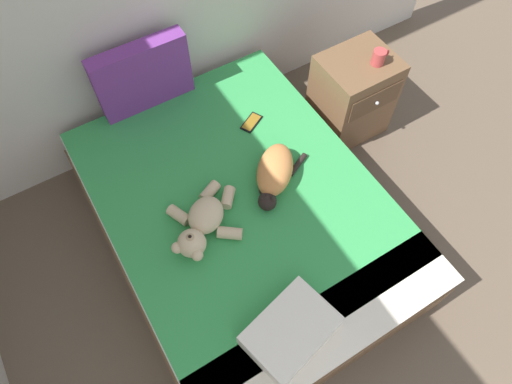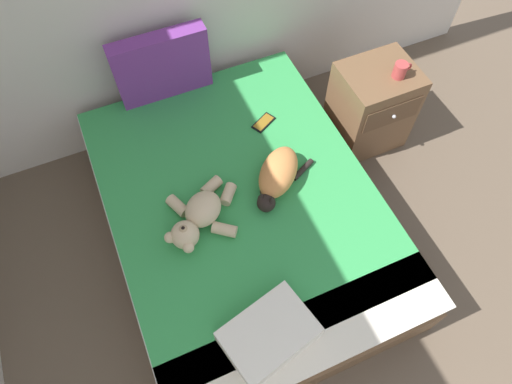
# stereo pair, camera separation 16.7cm
# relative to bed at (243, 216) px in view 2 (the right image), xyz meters

# --- Properties ---
(ground_plane) EXTENTS (9.92, 9.92, 0.00)m
(ground_plane) POSITION_rel_bed_xyz_m (0.36, -0.95, -0.22)
(ground_plane) COLOR brown
(bed) EXTENTS (1.46, 1.94, 0.45)m
(bed) POSITION_rel_bed_xyz_m (0.00, 0.00, 0.00)
(bed) COLOR brown
(bed) RESTS_ON ground_plane
(patterned_cushion) EXTENTS (0.57, 0.11, 0.42)m
(patterned_cushion) POSITION_rel_bed_xyz_m (-0.13, 0.90, 0.44)
(patterned_cushion) COLOR #72338C
(patterned_cushion) RESTS_ON bed
(cat) EXTENTS (0.42, 0.38, 0.15)m
(cat) POSITION_rel_bed_xyz_m (0.21, 0.01, 0.30)
(cat) COLOR #D18447
(cat) RESTS_ON bed
(teddy_bear) EXTENTS (0.45, 0.40, 0.16)m
(teddy_bear) POSITION_rel_bed_xyz_m (-0.26, -0.06, 0.29)
(teddy_bear) COLOR beige
(teddy_bear) RESTS_ON bed
(cell_phone) EXTENTS (0.16, 0.13, 0.01)m
(cell_phone) POSITION_rel_bed_xyz_m (0.32, 0.42, 0.23)
(cell_phone) COLOR black
(cell_phone) RESTS_ON bed
(throw_pillow) EXTENTS (0.45, 0.37, 0.11)m
(throw_pillow) POSITION_rel_bed_xyz_m (-0.17, -0.74, 0.28)
(throw_pillow) COLOR white
(throw_pillow) RESTS_ON bed
(nightstand) EXTENTS (0.46, 0.43, 0.60)m
(nightstand) POSITION_rel_bed_xyz_m (1.07, 0.38, 0.08)
(nightstand) COLOR brown
(nightstand) RESTS_ON ground_plane
(mug) EXTENTS (0.12, 0.08, 0.09)m
(mug) POSITION_rel_bed_xyz_m (1.15, 0.31, 0.43)
(mug) COLOR #B23F3F
(mug) RESTS_ON nightstand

